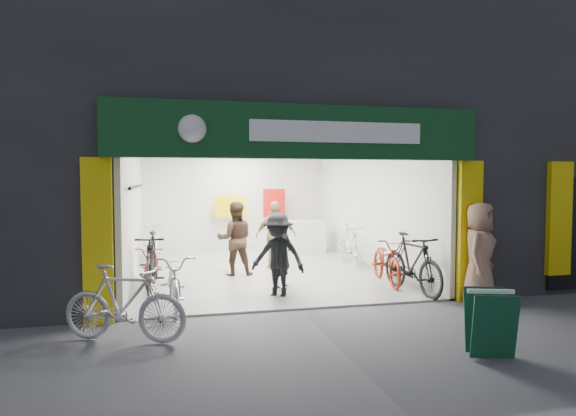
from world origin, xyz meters
name	(u,v)px	position (x,y,z in m)	size (l,w,h in m)	color
ground	(299,310)	(0.00, 0.00, 0.00)	(60.00, 60.00, 0.00)	#56565B
building	(284,102)	(0.91, 4.99, 4.31)	(17.00, 10.27, 8.00)	#232326
bike_left_front	(174,281)	(-2.09, 0.60, 0.49)	(0.65, 1.87, 0.98)	#B9B9BF
bike_left_midfront	(152,262)	(-2.50, 2.22, 0.59)	(0.56, 1.96, 1.18)	black
bike_left_midback	(152,265)	(-2.50, 2.82, 0.42)	(0.56, 1.61, 0.85)	maroon
bike_left_back	(154,242)	(-2.50, 5.80, 0.56)	(0.53, 1.88, 1.13)	silver
bike_right_front	(412,264)	(2.50, 0.72, 0.60)	(0.56, 1.99, 1.20)	black
bike_right_mid	(387,261)	(2.40, 1.66, 0.51)	(0.68, 1.95, 1.03)	maroon
bike_right_back	(350,245)	(2.46, 4.07, 0.55)	(0.51, 1.82, 1.09)	#BABABF
parked_bike	(124,303)	(-2.80, -1.07, 0.54)	(0.51, 1.80, 1.08)	#BBBCC0
customer_a	(282,253)	(0.12, 1.78, 0.75)	(0.55, 0.36, 1.50)	black
customer_b	(235,239)	(-0.64, 3.35, 0.87)	(0.85, 0.66, 1.74)	#3D291C
customer_c	(278,256)	(-0.15, 1.00, 0.81)	(1.05, 0.60, 1.62)	black
customer_d	(276,236)	(0.46, 3.94, 0.86)	(1.01, 0.42, 1.72)	#8E7D52
pedestrian_near	(479,253)	(3.30, -0.30, 0.92)	(0.90, 0.59, 1.84)	#966F57
sandwich_board	(490,322)	(1.74, -2.84, 0.47)	(0.69, 0.70, 0.85)	#0F3F26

